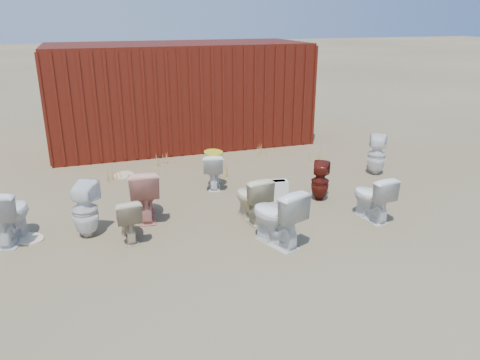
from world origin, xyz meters
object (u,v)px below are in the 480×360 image
object	(u,v)px
toilet_back_yellowlid	(214,170)
toilet_back_beige_left	(128,219)
toilet_front_a	(9,214)
toilet_front_pink	(145,193)
toilet_front_maroon	(320,181)
loose_tank	(273,191)
toilet_front_c	(276,216)
toilet_back_a	(85,210)
toilet_back_beige_right	(252,198)
toilet_front_e	(372,197)
shipping_container	(180,94)
toilet_back_e	(377,155)

from	to	relation	value
toilet_back_yellowlid	toilet_back_beige_left	bearing A→B (deg)	60.73
toilet_back_beige_left	toilet_front_a	bearing A→B (deg)	-19.06
toilet_front_pink	toilet_front_maroon	size ratio (longest dim) A/B	1.23
toilet_front_maroon	loose_tank	size ratio (longest dim) A/B	1.35
toilet_front_maroon	toilet_back_beige_left	world-z (taller)	toilet_front_maroon
toilet_front_c	loose_tank	world-z (taller)	toilet_front_c
toilet_front_pink	toilet_back_yellowlid	bearing A→B (deg)	-137.62
toilet_front_pink	toilet_front_c	distance (m)	2.17
toilet_back_beige_left	toilet_back_yellowlid	world-z (taller)	toilet_back_yellowlid
toilet_back_a	toilet_back_beige_right	xyz separation A→B (m)	(2.44, -0.23, -0.04)
toilet_front_a	toilet_front_maroon	bearing A→B (deg)	-165.80
toilet_front_pink	toilet_front_maroon	bearing A→B (deg)	-176.73
toilet_front_e	toilet_back_beige_right	size ratio (longest dim) A/B	0.99
toilet_back_yellowlid	toilet_front_a	bearing A→B (deg)	36.60
shipping_container	toilet_back_a	distance (m)	5.35
toilet_front_pink	toilet_front_e	size ratio (longest dim) A/B	1.14
toilet_back_a	toilet_front_maroon	bearing A→B (deg)	-149.44
toilet_front_maroon	toilet_back_e	distance (m)	1.93
toilet_back_beige_right	toilet_back_e	size ratio (longest dim) A/B	0.92
toilet_front_e	toilet_front_c	bearing A→B (deg)	2.73
toilet_front_a	toilet_back_beige_left	size ratio (longest dim) A/B	1.27
toilet_front_maroon	toilet_back_e	xyz separation A→B (m)	(1.72, 0.88, 0.06)
toilet_front_c	toilet_front_a	bearing A→B (deg)	-41.39
toilet_front_e	toilet_back_yellowlid	world-z (taller)	toilet_front_e
shipping_container	loose_tank	distance (m)	4.47
toilet_back_a	toilet_back_beige_right	world-z (taller)	toilet_back_a
toilet_back_beige_right	toilet_back_a	bearing A→B (deg)	-13.00
loose_tank	toilet_back_beige_right	bearing A→B (deg)	-126.16
toilet_front_c	toilet_back_beige_right	xyz separation A→B (m)	(-0.05, 0.86, -0.05)
toilet_front_pink	toilet_back_e	world-z (taller)	toilet_front_pink
toilet_back_yellowlid	toilet_back_e	bearing A→B (deg)	-168.18
toilet_back_a	loose_tank	world-z (taller)	toilet_back_a
toilet_front_pink	toilet_front_c	world-z (taller)	toilet_front_c
loose_tank	toilet_front_e	bearing A→B (deg)	-38.97
toilet_front_maroon	loose_tank	bearing A→B (deg)	19.20
shipping_container	toilet_back_beige_left	world-z (taller)	shipping_container
toilet_back_e	loose_tank	bearing A→B (deg)	51.03
toilet_front_c	toilet_back_e	distance (m)	3.76
toilet_back_beige_right	toilet_back_yellowlid	world-z (taller)	toilet_back_beige_right
shipping_container	toilet_back_beige_right	world-z (taller)	shipping_container
toilet_back_beige_left	toilet_back_a	bearing A→B (deg)	-30.19
toilet_back_yellowlid	loose_tank	size ratio (longest dim) A/B	1.32
toilet_front_a	loose_tank	size ratio (longest dim) A/B	1.62
toilet_front_c	toilet_front_e	xyz separation A→B (m)	(1.73, 0.31, -0.05)
toilet_front_a	toilet_front_pink	bearing A→B (deg)	-160.12
toilet_back_beige_right	loose_tank	xyz separation A→B (m)	(0.63, 0.66, -0.19)
toilet_front_a	toilet_front_maroon	size ratio (longest dim) A/B	1.20
toilet_front_a	shipping_container	bearing A→B (deg)	-112.65
toilet_front_c	toilet_back_beige_right	distance (m)	0.87
toilet_front_a	loose_tank	world-z (taller)	toilet_front_a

